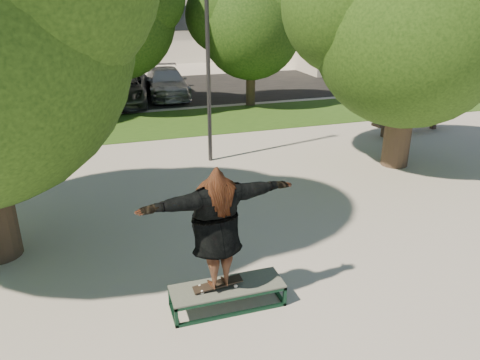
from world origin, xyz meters
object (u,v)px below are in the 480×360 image
object	(u,v)px
grind_box	(227,296)
car_grey	(122,89)
tree_right	(408,16)
car_silver_b	(166,83)
lamppost	(208,52)
car_dark	(24,86)
bench	(410,121)

from	to	relation	value
grind_box	car_grey	bearing A→B (deg)	91.33
grind_box	car_grey	world-z (taller)	car_grey
car_grey	tree_right	bearing A→B (deg)	-48.24
car_silver_b	grind_box	bearing A→B (deg)	-93.80
lamppost	car_silver_b	size ratio (longest dim) A/B	1.35
car_silver_b	tree_right	bearing A→B (deg)	-65.56
tree_right	grind_box	xyz separation A→B (m)	(-6.40, -4.93, -3.90)
tree_right	grind_box	size ratio (longest dim) A/B	3.62
tree_right	lamppost	world-z (taller)	tree_right
grind_box	car_dark	xyz separation A→B (m)	(-4.52, 16.93, 0.58)
tree_right	bench	size ratio (longest dim) A/B	2.02
car_dark	car_grey	bearing A→B (deg)	-23.48
car_silver_b	lamppost	bearing A→B (deg)	-89.39
tree_right	lamppost	bearing A→B (deg)	158.72
grind_box	car_grey	distance (m)	15.36
lamppost	car_grey	world-z (taller)	lamppost
grind_box	car_dark	world-z (taller)	car_dark
tree_right	car_grey	bearing A→B (deg)	122.97
bench	grind_box	bearing A→B (deg)	-148.22
lamppost	car_grey	bearing A→B (deg)	102.20
car_dark	car_silver_b	world-z (taller)	car_dark
tree_right	car_dark	bearing A→B (deg)	132.29
tree_right	car_silver_b	distance (m)	12.78
grind_box	car_silver_b	distance (m)	16.45
tree_right	grind_box	distance (m)	8.97
lamppost	grind_box	world-z (taller)	lamppost
bench	car_grey	bearing A→B (deg)	131.88
car_dark	grind_box	bearing A→B (deg)	-77.65
tree_right	car_dark	distance (m)	16.56
lamppost	grind_box	size ratio (longest dim) A/B	3.39
lamppost	car_dark	distance (m)	11.98
car_dark	car_silver_b	xyz separation A→B (m)	(6.30, -0.59, -0.11)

